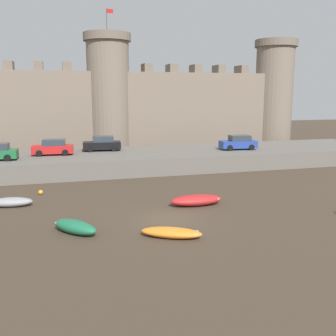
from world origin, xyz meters
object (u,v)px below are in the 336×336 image
rowboat_midflat_right (196,200)px  car_quay_centre_west (102,144)px  car_quay_west (239,143)px  mooring_buoy_off_centre (41,192)px  car_quay_east (53,147)px  rowboat_foreground_left (11,202)px  rowboat_near_channel_left (75,227)px  rowboat_foreground_centre (172,232)px

rowboat_midflat_right → car_quay_centre_west: car_quay_centre_west is taller
rowboat_midflat_right → car_quay_west: (10.11, 14.24, 2.15)m
mooring_buoy_off_centre → car_quay_east: (1.01, 9.40, 2.37)m
rowboat_midflat_right → car_quay_centre_west: 18.20m
rowboat_foreground_left → car_quay_centre_west: (8.13, 14.12, 2.21)m
car_quay_centre_west → car_quay_east: same height
rowboat_near_channel_left → car_quay_east: (-1.32, 19.33, 2.15)m
mooring_buoy_off_centre → car_quay_east: bearing=83.9°
rowboat_foreground_left → rowboat_midflat_right: rowboat_midflat_right is taller
rowboat_near_channel_left → car_quay_east: bearing=93.9°
rowboat_foreground_centre → mooring_buoy_off_centre: bearing=122.1°
rowboat_midflat_right → car_quay_west: bearing=54.6°
rowboat_midflat_right → car_quay_east: size_ratio=0.93×
rowboat_foreground_centre → car_quay_west: size_ratio=0.87×
rowboat_foreground_centre → car_quay_west: bearing=55.7°
rowboat_foreground_centre → rowboat_near_channel_left: bearing=157.8°
rowboat_foreground_centre → rowboat_foreground_left: 13.10m
rowboat_foreground_left → car_quay_west: car_quay_west is taller
car_quay_west → rowboat_midflat_right: bearing=-125.4°
rowboat_foreground_left → rowboat_near_channel_left: 8.08m
car_quay_east → car_quay_west: same height
rowboat_foreground_left → rowboat_midflat_right: 13.42m
rowboat_foreground_left → rowboat_foreground_centre: bearing=-43.6°
rowboat_midflat_right → car_quay_east: 18.81m
rowboat_near_channel_left → car_quay_west: bearing=43.4°
car_quay_centre_west → rowboat_foreground_left: bearing=-120.0°
car_quay_east → car_quay_centre_west: bearing=17.8°
car_quay_centre_west → rowboat_near_channel_left: bearing=-100.5°
car_quay_east → mooring_buoy_off_centre: bearing=-96.1°
rowboat_midflat_right → car_quay_centre_west: bearing=105.6°
car_quay_centre_west → rowboat_foreground_centre: bearing=-86.7°
rowboat_foreground_left → mooring_buoy_off_centre: bearing=57.9°
mooring_buoy_off_centre → car_quay_centre_west: 12.92m
rowboat_foreground_centre → rowboat_foreground_left: bearing=136.4°
rowboat_foreground_left → rowboat_near_channel_left: bearing=-58.4°
rowboat_near_channel_left → car_quay_centre_west: car_quay_centre_west is taller
rowboat_foreground_left → car_quay_east: car_quay_east is taller
rowboat_midflat_right → car_quay_centre_west: size_ratio=0.93×
rowboat_foreground_left → car_quay_west: size_ratio=0.75×
car_quay_centre_west → car_quay_east: bearing=-162.2°
mooring_buoy_off_centre → car_quay_west: 22.76m
mooring_buoy_off_centre → car_quay_west: (21.20, 7.91, 2.37)m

